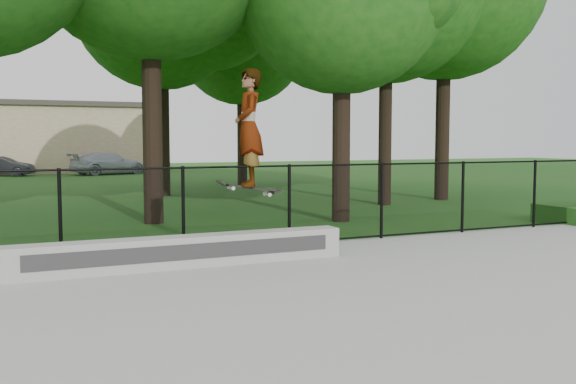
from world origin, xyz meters
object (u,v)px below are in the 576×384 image
car_c (109,163)px  skater_airborne (249,129)px  grind_ledge (184,251)px  car_b (2,166)px

car_c → skater_airborne: bearing=156.9°
grind_ledge → car_c: size_ratio=1.28×
grind_ledge → car_c: bearing=83.6°
car_c → skater_airborne: 28.96m
grind_ledge → car_b: size_ratio=1.75×
grind_ledge → skater_airborne: skater_airborne is taller
grind_ledge → skater_airborne: bearing=-11.6°
skater_airborne → car_b: bearing=96.6°
grind_ledge → car_b: bearing=94.7°
car_b → skater_airborne: 29.63m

